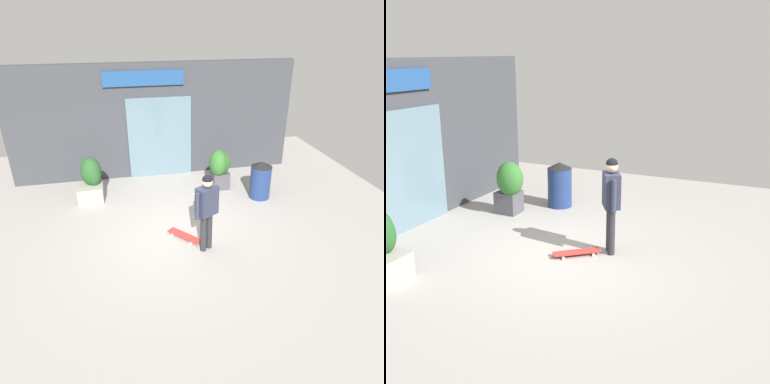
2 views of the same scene
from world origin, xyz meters
The scene contains 7 objects.
ground_plane centered at (0.00, 0.00, 0.00)m, with size 12.00×12.00×0.00m, color #9E9993.
building_facade centered at (0.00, 3.48, 1.63)m, with size 8.25×0.31×3.28m.
skateboarder centered at (0.50, -0.70, 1.04)m, with size 0.53×0.43×1.69m.
skateboard centered at (0.13, -0.22, 0.06)m, with size 0.69×0.77×0.08m.
planter_box_left centered at (-1.88, 2.18, 0.56)m, with size 0.65×0.76×1.13m.
planter_box_right centered at (1.57, 2.01, 0.65)m, with size 0.58×0.65×1.17m.
trash_bin centered at (2.49, 1.29, 0.51)m, with size 0.56×0.56×1.02m.
Camera 1 is at (-1.07, -6.57, 4.39)m, focal length 32.80 mm.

